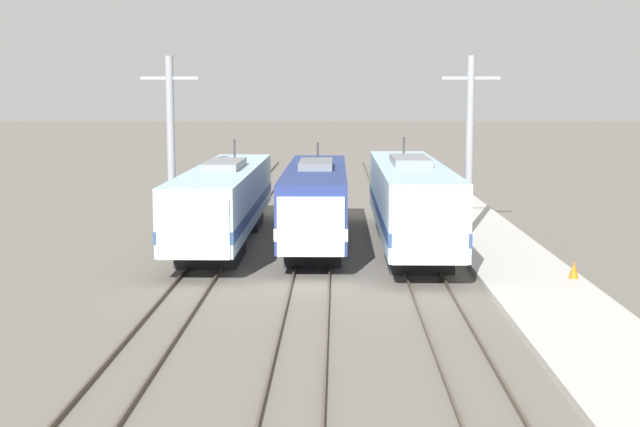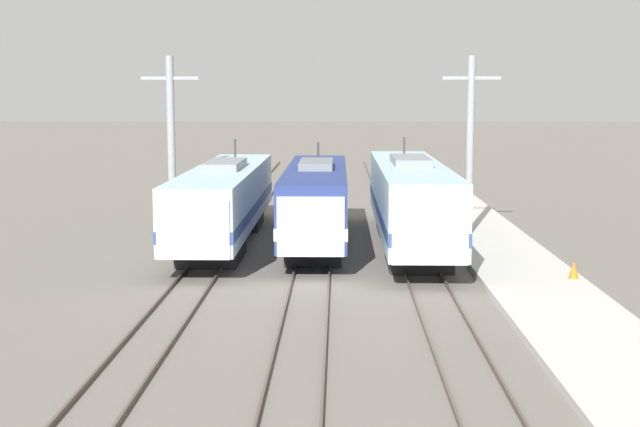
# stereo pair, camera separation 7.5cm
# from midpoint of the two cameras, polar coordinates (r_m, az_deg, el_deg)

# --- Properties ---
(ground_plane) EXTENTS (400.00, 400.00, 0.00)m
(ground_plane) POSITION_cam_midpoint_polar(r_m,az_deg,el_deg) (34.80, -0.67, -4.39)
(ground_plane) COLOR #666059
(rail_pair_far_left) EXTENTS (1.51, 120.00, 0.15)m
(rail_pair_far_left) POSITION_cam_midpoint_polar(r_m,az_deg,el_deg) (35.21, -8.00, -4.20)
(rail_pair_far_left) COLOR #4C4238
(rail_pair_far_left) RESTS_ON ground_plane
(rail_pair_center) EXTENTS (1.51, 120.00, 0.15)m
(rail_pair_center) POSITION_cam_midpoint_polar(r_m,az_deg,el_deg) (34.78, -0.67, -4.27)
(rail_pair_center) COLOR #4C4238
(rail_pair_center) RESTS_ON ground_plane
(rail_pair_far_right) EXTENTS (1.51, 120.00, 0.15)m
(rail_pair_far_right) POSITION_cam_midpoint_polar(r_m,az_deg,el_deg) (34.93, 6.73, -4.27)
(rail_pair_far_right) COLOR #4C4238
(rail_pair_far_right) RESTS_ON ground_plane
(locomotive_far_left) EXTENTS (3.09, 19.67, 4.86)m
(locomotive_far_left) POSITION_cam_midpoint_polar(r_m,az_deg,el_deg) (43.47, -6.23, 0.77)
(locomotive_far_left) COLOR #232326
(locomotive_far_left) RESTS_ON ground_plane
(locomotive_center) EXTENTS (2.91, 17.30, 4.75)m
(locomotive_center) POSITION_cam_midpoint_polar(r_m,az_deg,el_deg) (42.75, -0.32, 0.73)
(locomotive_center) COLOR black
(locomotive_center) RESTS_ON ground_plane
(locomotive_far_right) EXTENTS (3.13, 19.22, 5.04)m
(locomotive_far_right) POSITION_cam_midpoint_polar(r_m,az_deg,el_deg) (42.17, 5.76, 0.75)
(locomotive_far_right) COLOR #232326
(locomotive_far_right) RESTS_ON ground_plane
(catenary_tower_left) EXTENTS (2.88, 0.40, 9.14)m
(catenary_tower_left) POSITION_cam_midpoint_polar(r_m,az_deg,el_deg) (45.39, -9.57, 4.37)
(catenary_tower_left) COLOR gray
(catenary_tower_left) RESTS_ON ground_plane
(catenary_tower_right) EXTENTS (2.88, 0.40, 9.14)m
(catenary_tower_right) POSITION_cam_midpoint_polar(r_m,az_deg,el_deg) (45.09, 9.50, 4.35)
(catenary_tower_right) COLOR gray
(catenary_tower_right) RESTS_ON ground_plane
(platform) EXTENTS (4.00, 120.00, 0.26)m
(platform) POSITION_cam_midpoint_polar(r_m,az_deg,el_deg) (35.55, 13.26, -4.13)
(platform) COLOR #B7B5AD
(platform) RESTS_ON ground_plane
(traffic_cone) EXTENTS (0.38, 0.38, 0.65)m
(traffic_cone) POSITION_cam_midpoint_polar(r_m,az_deg,el_deg) (35.47, 15.87, -3.49)
(traffic_cone) COLOR orange
(traffic_cone) RESTS_ON platform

